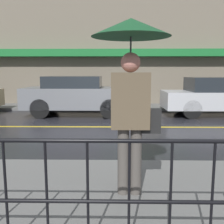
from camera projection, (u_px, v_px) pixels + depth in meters
The scene contains 9 objects.
ground_plane at pixel (114, 127), 8.04m from camera, with size 80.00×80.00×0.00m, color black.
sidewalk_near at pixel (111, 198), 3.36m from camera, with size 28.00×2.61×0.11m.
sidewalk_far at pixel (115, 107), 12.33m from camera, with size 28.00×1.88×0.11m.
lane_marking at pixel (114, 127), 8.03m from camera, with size 25.20×0.12×0.01m.
building_storefront at pixel (115, 52), 13.00m from camera, with size 28.00×0.85×5.33m.
railing_foreground at pixel (108, 181), 2.22m from camera, with size 12.00×0.04×0.99m.
pedestrian at pixel (131, 66), 3.13m from camera, with size 0.94×0.94×2.16m.
car_grey at pixel (77, 95), 10.18m from camera, with size 4.09×1.76×1.52m.
car_silver at pixel (224, 96), 10.09m from camera, with size 4.72×1.75×1.48m.
Camera 1 is at (0.07, -7.88, 1.64)m, focal length 42.00 mm.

